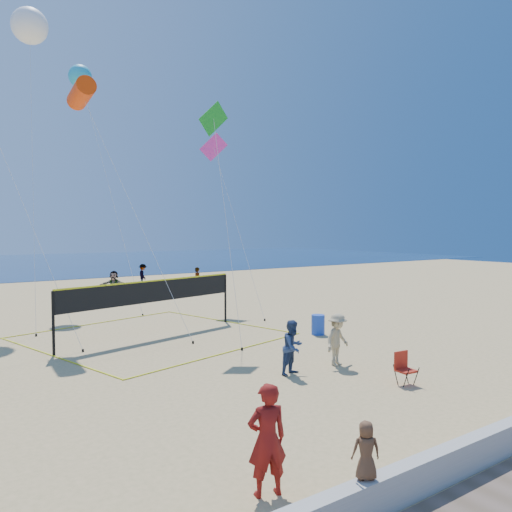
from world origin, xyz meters
TOP-DOWN VIEW (x-y plane):
  - ground at (0.00, 0.00)m, footprint 120.00×120.00m
  - seawall at (0.00, -3.00)m, footprint 32.00×0.30m
  - woman at (-0.85, -1.59)m, footprint 0.77×0.60m
  - toddler at (0.00, -2.96)m, footprint 0.52×0.46m
  - bystander_a at (3.85, 3.55)m, footprint 0.93×0.80m
  - bystander_b at (5.65, 3.51)m, footprint 1.20×0.86m
  - far_person_1 at (4.64, 22.07)m, footprint 1.72×1.44m
  - far_person_2 at (10.49, 22.15)m, footprint 0.44×0.67m
  - far_person_4 at (9.08, 28.47)m, footprint 0.81×1.21m
  - camp_chair at (5.81, 1.00)m, footprint 0.54×0.65m
  - trash_barrel at (8.33, 7.43)m, footprint 0.59×0.59m
  - volleyball_net at (2.51, 11.03)m, footprint 10.52×10.41m
  - kite_2 at (0.68, 14.20)m, footprint 3.07×6.37m
  - kite_4 at (4.72, 9.68)m, footprint 1.47×3.08m
  - kite_5 at (9.00, 16.99)m, footprint 1.51×6.54m
  - kite_6 at (-0.21, 20.17)m, footprint 2.26×7.44m
  - kite_7 at (2.96, 22.54)m, footprint 1.84×7.40m

SIDE VIEW (x-z plane):
  - ground at x=0.00m, z-range 0.00..0.00m
  - seawall at x=0.00m, z-range 0.00..0.60m
  - trash_barrel at x=8.33m, z-range 0.00..0.83m
  - camp_chair at x=5.81m, z-range 0.01..1.03m
  - bystander_a at x=3.85m, z-range 0.00..1.65m
  - bystander_b at x=5.65m, z-range 0.00..1.68m
  - far_person_4 at x=9.08m, z-range 0.00..1.74m
  - far_person_2 at x=10.49m, z-range 0.00..1.82m
  - far_person_1 at x=4.64m, z-range 0.00..1.86m
  - woman at x=-0.85m, z-range 0.00..1.87m
  - toddler at x=0.00m, z-range 0.60..1.49m
  - volleyball_net at x=2.51m, z-range 0.42..2.74m
  - kite_4 at x=4.72m, z-range 3.50..13.15m
  - kite_5 at x=9.00m, z-range 3.64..13.63m
  - kite_2 at x=0.68m, z-range 4.84..15.66m
  - kite_7 at x=2.96m, z-range 6.38..20.51m
  - kite_6 at x=-0.21m, z-range 6.98..22.77m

